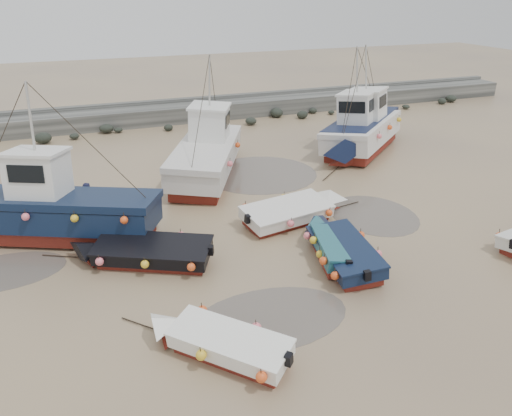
# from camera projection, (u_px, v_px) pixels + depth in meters

# --- Properties ---
(ground) EXTENTS (120.00, 120.00, 0.00)m
(ground) POSITION_uv_depth(u_px,v_px,m) (298.00, 257.00, 18.94)
(ground) COLOR tan
(ground) RESTS_ON ground
(seawall) EXTENTS (60.00, 4.92, 1.50)m
(seawall) POSITION_uv_depth(u_px,v_px,m) (174.00, 113.00, 37.47)
(seawall) COLOR slate
(seawall) RESTS_ON ground
(puddle_a) EXTENTS (5.11, 5.11, 0.01)m
(puddle_a) POSITION_uv_depth(u_px,v_px,m) (270.00, 318.00, 15.50)
(puddle_a) COLOR #5C544B
(puddle_a) RESTS_ON ground
(puddle_b) EXTENTS (3.76, 3.76, 0.01)m
(puddle_b) POSITION_uv_depth(u_px,v_px,m) (373.00, 215.00, 22.45)
(puddle_b) COLOR #5C544B
(puddle_b) RESTS_ON ground
(puddle_c) EXTENTS (4.49, 4.49, 0.01)m
(puddle_c) POSITION_uv_depth(u_px,v_px,m) (1.00, 272.00, 17.97)
(puddle_c) COLOR #5C544B
(puddle_c) RESTS_ON ground
(puddle_d) EXTENTS (6.21, 6.21, 0.01)m
(puddle_d) POSITION_uv_depth(u_px,v_px,m) (260.00, 174.00, 27.28)
(puddle_d) COLOR #5C544B
(puddle_d) RESTS_ON ground
(dinghy_0) EXTENTS (4.26, 4.59, 1.43)m
(dinghy_0) POSITION_uv_depth(u_px,v_px,m) (220.00, 338.00, 13.77)
(dinghy_0) COLOR maroon
(dinghy_0) RESTS_ON ground
(dinghy_1) EXTENTS (2.49, 6.16, 1.43)m
(dinghy_1) POSITION_uv_depth(u_px,v_px,m) (342.00, 247.00, 18.58)
(dinghy_1) COLOR maroon
(dinghy_1) RESTS_ON ground
(dinghy_2) EXTENTS (2.38, 5.12, 1.43)m
(dinghy_2) POSITION_uv_depth(u_px,v_px,m) (332.00, 243.00, 18.79)
(dinghy_2) COLOR maroon
(dinghy_2) RESTS_ON ground
(dinghy_4) EXTENTS (6.21, 3.77, 1.43)m
(dinghy_4) POSITION_uv_depth(u_px,v_px,m) (144.00, 250.00, 18.40)
(dinghy_4) COLOR maroon
(dinghy_4) RESTS_ON ground
(dinghy_5) EXTENTS (6.19, 2.61, 1.43)m
(dinghy_5) POSITION_uv_depth(u_px,v_px,m) (293.00, 210.00, 21.65)
(dinghy_5) COLOR maroon
(dinghy_5) RESTS_ON ground
(cabin_boat_0) EXTENTS (9.96, 5.88, 6.22)m
(cabin_boat_0) POSITION_uv_depth(u_px,v_px,m) (50.00, 208.00, 19.84)
(cabin_boat_0) COLOR maroon
(cabin_boat_0) RESTS_ON ground
(cabin_boat_1) EXTENTS (6.52, 10.80, 6.22)m
(cabin_boat_1) POSITION_uv_depth(u_px,v_px,m) (207.00, 150.00, 26.89)
(cabin_boat_1) COLOR maroon
(cabin_boat_1) RESTS_ON ground
(cabin_boat_2) EXTENTS (8.95, 8.10, 6.22)m
(cabin_boat_2) POSITION_uv_depth(u_px,v_px,m) (361.00, 129.00, 30.75)
(cabin_boat_2) COLOR maroon
(cabin_boat_2) RESTS_ON ground
(cabin_boat_3) EXTENTS (8.74, 7.72, 6.22)m
(cabin_boat_3) POSITION_uv_depth(u_px,v_px,m) (367.00, 128.00, 30.99)
(cabin_boat_3) COLOR maroon
(cabin_boat_3) RESTS_ON ground
(person) EXTENTS (0.78, 0.73, 1.79)m
(person) POSITION_uv_depth(u_px,v_px,m) (91.00, 221.00, 21.87)
(person) COLOR #171934
(person) RESTS_ON ground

